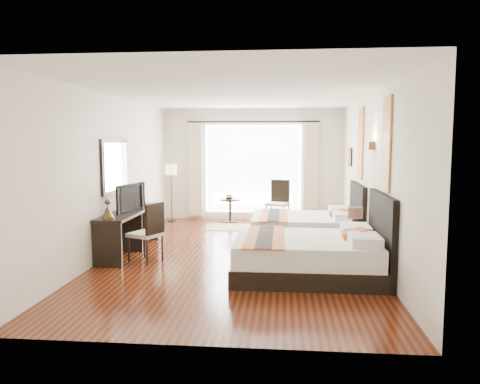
# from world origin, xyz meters

# --- Properties ---
(floor) EXTENTS (4.50, 7.50, 0.01)m
(floor) POSITION_xyz_m (0.00, 0.00, -0.01)
(floor) COLOR #3C100A
(floor) RESTS_ON ground
(ceiling) EXTENTS (4.50, 7.50, 0.02)m
(ceiling) POSITION_xyz_m (0.00, 0.00, 2.79)
(ceiling) COLOR white
(ceiling) RESTS_ON wall_headboard
(wall_headboard) EXTENTS (0.01, 7.50, 2.80)m
(wall_headboard) POSITION_xyz_m (2.25, 0.00, 1.40)
(wall_headboard) COLOR silver
(wall_headboard) RESTS_ON floor
(wall_desk) EXTENTS (0.01, 7.50, 2.80)m
(wall_desk) POSITION_xyz_m (-2.25, 0.00, 1.40)
(wall_desk) COLOR silver
(wall_desk) RESTS_ON floor
(wall_window) EXTENTS (4.50, 0.01, 2.80)m
(wall_window) POSITION_xyz_m (0.00, 3.75, 1.40)
(wall_window) COLOR silver
(wall_window) RESTS_ON floor
(wall_entry) EXTENTS (4.50, 0.01, 2.80)m
(wall_entry) POSITION_xyz_m (0.00, -3.75, 1.40)
(wall_entry) COLOR silver
(wall_entry) RESTS_ON floor
(window_glass) EXTENTS (2.40, 0.02, 2.20)m
(window_glass) POSITION_xyz_m (0.00, 3.73, 1.30)
(window_glass) COLOR white
(window_glass) RESTS_ON wall_window
(sheer_curtain) EXTENTS (2.30, 0.02, 2.10)m
(sheer_curtain) POSITION_xyz_m (0.00, 3.67, 1.30)
(sheer_curtain) COLOR white
(sheer_curtain) RESTS_ON wall_window
(drape_left) EXTENTS (0.35, 0.14, 2.35)m
(drape_left) POSITION_xyz_m (-1.45, 3.63, 1.28)
(drape_left) COLOR beige
(drape_left) RESTS_ON floor
(drape_right) EXTENTS (0.35, 0.14, 2.35)m
(drape_right) POSITION_xyz_m (1.45, 3.63, 1.28)
(drape_right) COLOR beige
(drape_right) RESTS_ON floor
(art_panel_near) EXTENTS (0.03, 0.50, 1.35)m
(art_panel_near) POSITION_xyz_m (2.23, -1.20, 1.95)
(art_panel_near) COLOR maroon
(art_panel_near) RESTS_ON wall_headboard
(art_panel_far) EXTENTS (0.03, 0.50, 1.35)m
(art_panel_far) POSITION_xyz_m (2.23, 1.05, 1.95)
(art_panel_far) COLOR maroon
(art_panel_far) RESTS_ON wall_headboard
(wall_sconce) EXTENTS (0.10, 0.14, 0.14)m
(wall_sconce) POSITION_xyz_m (2.19, -0.23, 1.92)
(wall_sconce) COLOR #4D331B
(wall_sconce) RESTS_ON wall_headboard
(mirror_frame) EXTENTS (0.04, 1.25, 0.95)m
(mirror_frame) POSITION_xyz_m (-2.22, 0.02, 1.55)
(mirror_frame) COLOR black
(mirror_frame) RESTS_ON wall_desk
(mirror_glass) EXTENTS (0.01, 1.12, 0.82)m
(mirror_glass) POSITION_xyz_m (-2.19, 0.02, 1.55)
(mirror_glass) COLOR white
(mirror_glass) RESTS_ON mirror_frame
(bed_near) EXTENTS (2.20, 1.71, 1.24)m
(bed_near) POSITION_xyz_m (1.21, -1.20, 0.32)
(bed_near) COLOR black
(bed_near) RESTS_ON floor
(bed_far) EXTENTS (2.09, 1.63, 1.18)m
(bed_far) POSITION_xyz_m (1.26, 1.05, 0.31)
(bed_far) COLOR black
(bed_far) RESTS_ON floor
(nightstand) EXTENTS (0.38, 0.46, 0.45)m
(nightstand) POSITION_xyz_m (1.98, -0.23, 0.22)
(nightstand) COLOR black
(nightstand) RESTS_ON floor
(table_lamp) EXTENTS (0.25, 0.25, 0.39)m
(table_lamp) POSITION_xyz_m (1.98, -0.17, 0.77)
(table_lamp) COLOR black
(table_lamp) RESTS_ON nightstand
(vase) EXTENTS (0.13, 0.13, 0.13)m
(vase) POSITION_xyz_m (1.98, -0.43, 0.56)
(vase) COLOR black
(vase) RESTS_ON nightstand
(console_desk) EXTENTS (0.50, 2.20, 0.76)m
(console_desk) POSITION_xyz_m (-1.99, 0.02, 0.38)
(console_desk) COLOR black
(console_desk) RESTS_ON floor
(television) EXTENTS (0.32, 0.87, 0.50)m
(television) POSITION_xyz_m (-1.97, -0.13, 1.00)
(television) COLOR black
(television) RESTS_ON console_desk
(bronze_figurine) EXTENTS (0.23, 0.23, 0.29)m
(bronze_figurine) POSITION_xyz_m (-1.99, -0.98, 0.90)
(bronze_figurine) COLOR #4D331B
(bronze_figurine) RESTS_ON console_desk
(desk_chair) EXTENTS (0.61, 0.61, 0.99)m
(desk_chair) POSITION_xyz_m (-1.47, -0.64, 0.30)
(desk_chair) COLOR tan
(desk_chair) RESTS_ON floor
(floor_lamp) EXTENTS (0.29, 0.29, 1.43)m
(floor_lamp) POSITION_xyz_m (-2.00, 3.28, 1.20)
(floor_lamp) COLOR black
(floor_lamp) RESTS_ON floor
(side_table) EXTENTS (0.51, 0.51, 0.59)m
(side_table) POSITION_xyz_m (-0.53, 3.25, 0.29)
(side_table) COLOR black
(side_table) RESTS_ON floor
(fruit_bowl) EXTENTS (0.26, 0.26, 0.05)m
(fruit_bowl) POSITION_xyz_m (-0.55, 3.23, 0.61)
(fruit_bowl) COLOR #462919
(fruit_bowl) RESTS_ON side_table
(window_chair) EXTENTS (0.61, 0.61, 1.07)m
(window_chair) POSITION_xyz_m (0.64, 3.13, 0.32)
(window_chair) COLOR tan
(window_chair) RESTS_ON floor
(jute_rug) EXTENTS (1.34, 0.93, 0.01)m
(jute_rug) POSITION_xyz_m (-0.30, 2.59, 0.01)
(jute_rug) COLOR tan
(jute_rug) RESTS_ON floor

